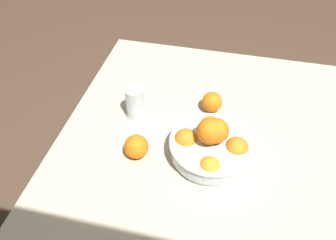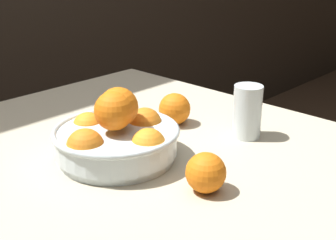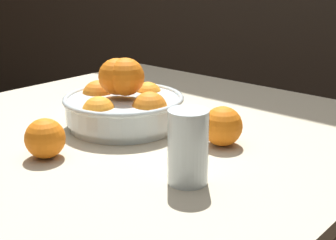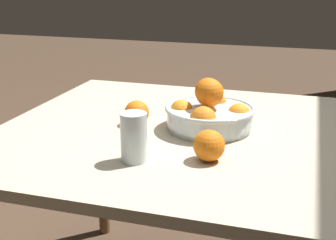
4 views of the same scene
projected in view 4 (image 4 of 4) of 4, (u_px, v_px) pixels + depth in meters
dining_table at (192, 152)px, 1.43m from camera, size 1.02×1.17×0.71m
fruit_bowl at (209, 112)px, 1.40m from camera, size 0.27×0.27×0.16m
juice_glass at (134, 140)px, 1.17m from camera, size 0.07×0.07×0.13m
orange_loose_near_bowl at (137, 112)px, 1.45m from camera, size 0.08×0.08×0.08m
orange_loose_front at (209, 146)px, 1.18m from camera, size 0.08×0.08×0.08m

